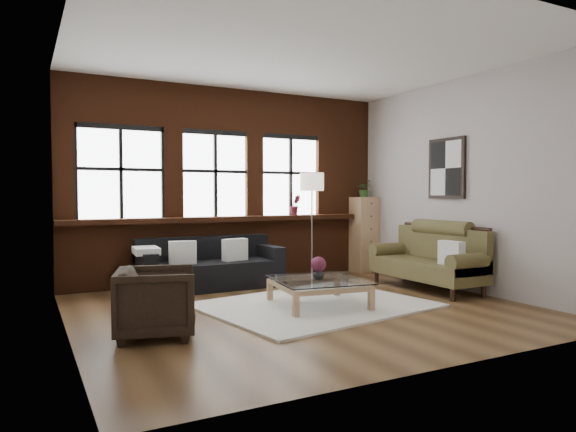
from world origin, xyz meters
name	(u,v)px	position (x,y,z in m)	size (l,w,h in m)	color
floor	(303,308)	(0.00, 0.00, 0.00)	(5.50, 5.50, 0.00)	brown
ceiling	(303,53)	(0.00, 0.00, 3.20)	(5.50, 5.50, 0.00)	white
wall_back	(231,185)	(0.00, 2.50, 1.60)	(5.50, 5.50, 0.00)	#B5ADA8
wall_front	(451,176)	(0.00, -2.50, 1.60)	(5.50, 5.50, 0.00)	#B5ADA8
wall_left	(65,179)	(-2.75, 0.00, 1.60)	(5.00, 5.00, 0.00)	#B5ADA8
wall_right	(463,184)	(2.75, 0.00, 1.60)	(5.00, 5.00, 0.00)	#B5ADA8
brick_backwall	(232,185)	(0.00, 2.44, 1.60)	(5.50, 0.12, 3.20)	#512613
sill_ledge	(234,219)	(0.00, 2.35, 1.04)	(5.50, 0.30, 0.08)	#512613
window_left	(121,174)	(-1.80, 2.45, 1.75)	(1.38, 0.10, 1.50)	black
window_mid	(215,176)	(-0.30, 2.45, 1.75)	(1.38, 0.10, 1.50)	black
window_right	(290,177)	(1.10, 2.45, 1.75)	(1.38, 0.10, 1.50)	black
wall_poster	(447,168)	(2.72, 0.30, 1.85)	(0.05, 0.74, 0.94)	black
shag_rug	(315,305)	(0.21, 0.05, 0.01)	(2.74, 2.15, 0.03)	silver
dark_sofa	(211,263)	(-0.57, 1.90, 0.39)	(2.18, 0.88, 0.79)	black
pillow_a	(183,252)	(-1.04, 1.80, 0.59)	(0.40, 0.14, 0.34)	white
pillow_b	(235,250)	(-0.21, 1.80, 0.59)	(0.40, 0.14, 0.34)	white
vintage_settee	(426,256)	(2.30, 0.27, 0.51)	(0.86, 1.93, 1.03)	brown
pillow_settee	(451,253)	(2.22, -0.32, 0.62)	(0.14, 0.38, 0.34)	white
armchair	(156,302)	(-1.95, -0.45, 0.36)	(0.76, 0.78, 0.71)	black
coffee_table	(318,293)	(0.21, -0.02, 0.18)	(1.11, 1.11, 0.37)	tan
vase	(318,273)	(0.21, -0.02, 0.44)	(0.15, 0.15, 0.15)	#B2B2B2
flowers	(318,264)	(0.21, -0.02, 0.55)	(0.19, 0.19, 0.19)	maroon
drawer_chest	(364,234)	(2.53, 2.20, 0.70)	(0.43, 0.43, 1.40)	tan
potted_plant_top	(364,189)	(2.53, 2.20, 1.55)	(0.28, 0.25, 0.31)	#2D5923
floor_lamp	(312,222)	(1.21, 1.86, 0.98)	(0.40, 0.40, 1.96)	#A5A5A8
sill_plant	(295,205)	(1.14, 2.32, 1.26)	(0.20, 0.16, 0.36)	maroon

